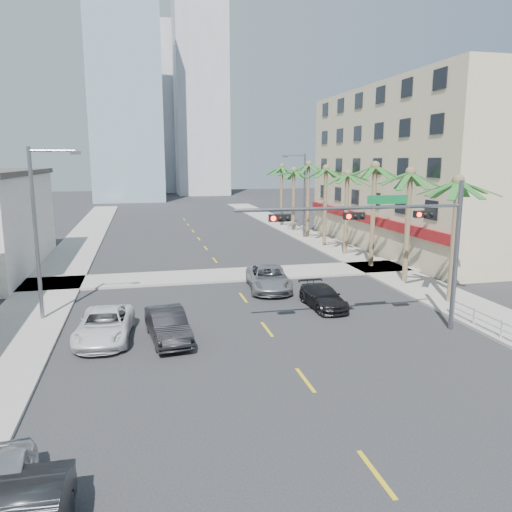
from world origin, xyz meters
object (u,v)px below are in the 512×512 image
at_px(traffic_signal_mast, 398,231).
at_px(car_lane_center, 268,278).
at_px(car_parked_near, 1,491).
at_px(car_parked_far, 105,325).
at_px(car_lane_right, 323,297).
at_px(car_lane_left, 168,325).

bearing_deg(traffic_signal_mast, car_lane_center, 111.59).
distance_m(car_parked_near, car_parked_far, 11.89).
distance_m(car_parked_far, car_lane_right, 12.15).
relative_size(car_parked_far, car_lane_left, 1.14).
height_order(car_parked_near, car_lane_center, car_lane_center).
bearing_deg(traffic_signal_mast, car_lane_right, 109.06).
bearing_deg(car_lane_center, car_parked_far, -137.20).
xyz_separation_m(traffic_signal_mast, car_lane_right, (-1.73, 5.00, -4.44)).
xyz_separation_m(traffic_signal_mast, car_parked_near, (-15.18, -9.44, -4.41)).
distance_m(car_parked_near, car_lane_left, 11.93).
relative_size(traffic_signal_mast, car_parked_far, 2.15).
xyz_separation_m(car_lane_left, car_lane_right, (8.97, 3.38, -0.13)).
distance_m(traffic_signal_mast, car_lane_right, 6.91).
bearing_deg(car_lane_right, car_lane_left, -161.77).
bearing_deg(car_lane_left, car_lane_center, 41.94).
relative_size(traffic_signal_mast, car_parked_near, 2.92).
xyz_separation_m(car_parked_near, car_lane_center, (11.40, 19.00, 0.12)).
relative_size(traffic_signal_mast, car_lane_left, 2.45).
bearing_deg(car_parked_near, car_lane_right, 40.54).
bearing_deg(car_lane_right, car_parked_far, -169.81).
relative_size(car_parked_near, car_parked_far, 0.74).
bearing_deg(car_lane_center, car_parked_near, -114.53).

